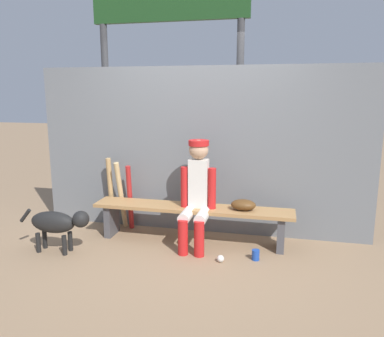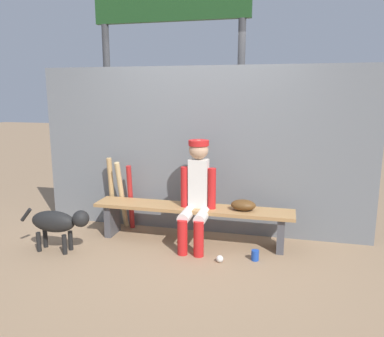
% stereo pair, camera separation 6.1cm
% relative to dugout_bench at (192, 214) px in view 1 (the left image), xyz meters
% --- Properties ---
extents(ground_plane, '(30.00, 30.00, 0.00)m').
position_rel_dugout_bench_xyz_m(ground_plane, '(0.00, 0.00, -0.34)').
color(ground_plane, '#937556').
extents(chainlink_fence, '(4.13, 0.03, 2.04)m').
position_rel_dugout_bench_xyz_m(chainlink_fence, '(0.00, 0.39, 0.69)').
color(chainlink_fence, slate).
rests_on(chainlink_fence, ground_plane).
extents(dugout_bench, '(2.34, 0.36, 0.43)m').
position_rel_dugout_bench_xyz_m(dugout_bench, '(0.00, 0.00, 0.00)').
color(dugout_bench, '#AD7F4C').
rests_on(dugout_bench, ground_plane).
extents(player_seated, '(0.41, 0.55, 1.21)m').
position_rel_dugout_bench_xyz_m(player_seated, '(0.08, -0.10, 0.31)').
color(player_seated, silver).
rests_on(player_seated, ground_plane).
extents(baseball_glove, '(0.28, 0.20, 0.12)m').
position_rel_dugout_bench_xyz_m(baseball_glove, '(0.59, 0.00, 0.16)').
color(baseball_glove, '#593819').
rests_on(baseball_glove, dugout_bench).
extents(bat_aluminum_red, '(0.08, 0.17, 0.84)m').
position_rel_dugout_bench_xyz_m(bat_aluminum_red, '(-0.86, 0.22, 0.08)').
color(bat_aluminum_red, '#B22323').
rests_on(bat_aluminum_red, ground_plane).
extents(bat_wood_natural, '(0.08, 0.26, 0.89)m').
position_rel_dugout_bench_xyz_m(bat_wood_natural, '(-0.98, 0.22, 0.11)').
color(bat_wood_natural, tan).
rests_on(bat_wood_natural, ground_plane).
extents(bat_wood_tan, '(0.07, 0.14, 0.92)m').
position_rel_dugout_bench_xyz_m(bat_wood_tan, '(-1.14, 0.26, 0.12)').
color(bat_wood_tan, tan).
rests_on(bat_wood_tan, ground_plane).
extents(baseball, '(0.07, 0.07, 0.07)m').
position_rel_dugout_bench_xyz_m(baseball, '(0.42, -0.48, -0.30)').
color(baseball, white).
rests_on(baseball, ground_plane).
extents(cup_on_ground, '(0.08, 0.08, 0.11)m').
position_rel_dugout_bench_xyz_m(cup_on_ground, '(0.77, -0.34, -0.28)').
color(cup_on_ground, '#1E47AD').
rests_on(cup_on_ground, ground_plane).
extents(cup_on_bench, '(0.08, 0.08, 0.11)m').
position_rel_dugout_bench_xyz_m(cup_on_bench, '(0.22, 0.07, 0.15)').
color(cup_on_bench, silver).
rests_on(cup_on_bench, dugout_bench).
extents(scoreboard, '(2.45, 0.27, 3.71)m').
position_rel_dugout_bench_xyz_m(scoreboard, '(-0.50, 1.08, 2.30)').
color(scoreboard, '#3F3F42').
rests_on(scoreboard, ground_plane).
extents(dog, '(0.84, 0.20, 0.49)m').
position_rel_dugout_bench_xyz_m(dog, '(-1.36, -0.62, -0.00)').
color(dog, black).
rests_on(dog, ground_plane).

